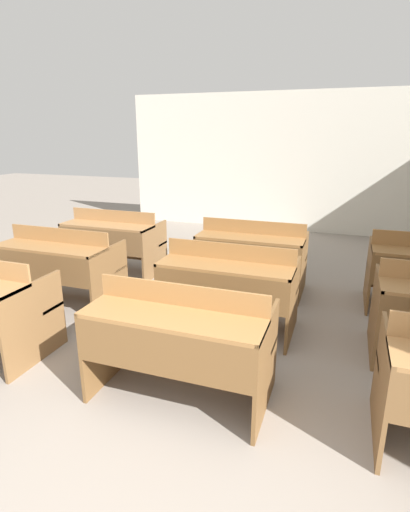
% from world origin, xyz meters
% --- Properties ---
extents(wall_back, '(7.14, 0.06, 2.72)m').
position_xyz_m(wall_back, '(0.00, 7.07, 1.36)').
color(wall_back, beige).
rests_on(wall_back, ground_plane).
extents(bench_front_center, '(1.31, 0.74, 0.90)m').
position_xyz_m(bench_front_center, '(-0.11, 1.23, 0.49)').
color(bench_front_center, brown).
rests_on(bench_front_center, ground_plane).
extents(bench_second_left, '(1.31, 0.74, 0.90)m').
position_xyz_m(bench_second_left, '(-2.11, 2.39, 0.49)').
color(bench_second_left, brown).
rests_on(bench_second_left, ground_plane).
extents(bench_second_center, '(1.31, 0.74, 0.90)m').
position_xyz_m(bench_second_center, '(-0.08, 2.41, 0.49)').
color(bench_second_center, brown).
rests_on(bench_second_center, ground_plane).
extents(bench_third_left, '(1.31, 0.74, 0.90)m').
position_xyz_m(bench_third_left, '(-2.13, 3.57, 0.49)').
color(bench_third_left, brown).
rests_on(bench_third_left, ground_plane).
extents(bench_third_center, '(1.31, 0.74, 0.90)m').
position_xyz_m(bench_third_center, '(-0.11, 3.54, 0.49)').
color(bench_third_center, brown).
rests_on(bench_third_center, ground_plane).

